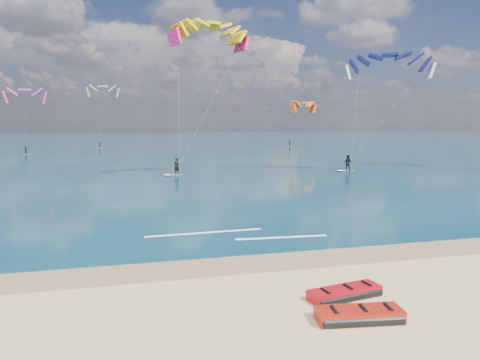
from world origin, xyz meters
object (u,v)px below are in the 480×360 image
packed_kite_mid (359,321)px  packed_kite_left (345,298)px  kitesurfer_main (193,93)px  kitesurfer_far (370,104)px

packed_kite_mid → packed_kite_left: bearing=84.4°
kitesurfer_main → kitesurfer_far: 19.47m
packed_kite_left → packed_kite_mid: (-0.37, -1.61, 0.00)m
packed_kite_mid → kitesurfer_main: 34.10m
packed_kite_mid → kitesurfer_far: bearing=66.9°
packed_kite_left → kitesurfer_far: bearing=48.9°
packed_kite_mid → kitesurfer_far: (18.98, 32.33, 7.71)m
packed_kite_mid → kitesurfer_main: size_ratio=0.17×
kitesurfer_main → packed_kite_mid: bearing=-121.6°
packed_kite_left → packed_kite_mid: 1.65m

